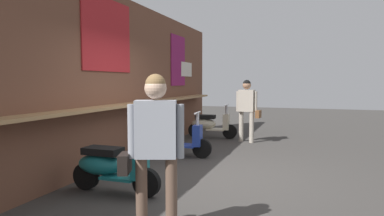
# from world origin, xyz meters

# --- Properties ---
(ground_plane) EXTENTS (31.97, 31.97, 0.00)m
(ground_plane) POSITION_xyz_m (0.00, 0.00, 0.00)
(ground_plane) COLOR #383533
(market_stall_facade) EXTENTS (11.42, 0.61, 3.25)m
(market_stall_facade) POSITION_xyz_m (-0.00, 2.02, 1.63)
(market_stall_facade) COLOR brown
(market_stall_facade) RESTS_ON ground_plane
(scooter_teal) EXTENTS (0.46, 1.40, 0.97)m
(scooter_teal) POSITION_xyz_m (-1.29, 1.08, 0.39)
(scooter_teal) COLOR #197075
(scooter_teal) RESTS_ON ground_plane
(scooter_blue) EXTENTS (0.50, 1.40, 0.97)m
(scooter_blue) POSITION_xyz_m (1.21, 1.08, 0.39)
(scooter_blue) COLOR #233D9E
(scooter_blue) RESTS_ON ground_plane
(scooter_cream) EXTENTS (0.48, 1.40, 0.97)m
(scooter_cream) POSITION_xyz_m (3.80, 1.08, 0.39)
(scooter_cream) COLOR beige
(scooter_cream) RESTS_ON ground_plane
(shopper_with_handbag) EXTENTS (0.42, 0.65, 1.67)m
(shopper_with_handbag) POSITION_xyz_m (-2.35, -0.13, 1.02)
(shopper_with_handbag) COLOR brown
(shopper_with_handbag) RESTS_ON ground_plane
(shopper_browsing) EXTENTS (0.28, 0.66, 1.64)m
(shopper_browsing) POSITION_xyz_m (3.47, -0.04, 1.00)
(shopper_browsing) COLOR #ADA393
(shopper_browsing) RESTS_ON ground_plane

